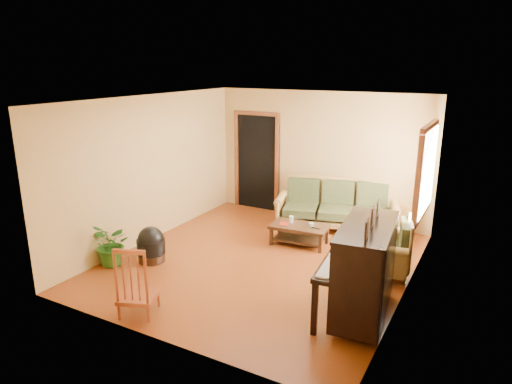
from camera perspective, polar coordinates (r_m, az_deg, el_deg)
The scene contains 16 objects.
floor at distance 7.53m, azimuth 0.73°, elevation -8.67°, with size 5.00×5.00×0.00m, color #5E260C.
doorway at distance 9.94m, azimuth 0.08°, elevation 3.69°, with size 1.08×0.16×2.05m, color black.
window at distance 7.59m, azimuth 20.51°, elevation 2.49°, with size 0.12×1.36×1.46m, color white.
sofa at distance 8.89m, azimuth 10.02°, elevation -1.66°, with size 2.25×0.94×0.96m, color olive.
coffee_table at distance 8.16m, azimuth 5.42°, elevation -5.35°, with size 1.00×0.55×0.36m, color black.
armchair at distance 7.26m, azimuth 15.64°, elevation -6.38°, with size 0.86×0.90×0.90m, color olive.
piano at distance 5.89m, azimuth 13.44°, elevation -9.75°, with size 0.83×1.41×1.25m, color black.
footstool at distance 7.65m, azimuth -12.97°, elevation -6.90°, with size 0.46×0.46×0.44m, color black.
red_chair at distance 6.08m, azimuth -14.60°, elevation -10.51°, with size 0.45×0.49×0.96m, color maroon.
leaning_frame at distance 9.05m, azimuth 18.13°, elevation -3.33°, with size 0.41×0.09×0.54m, color gold.
ceramic_crock at distance 8.85m, azimuth 18.49°, elevation -4.88°, with size 0.18×0.18×0.23m, color #3749A7.
potted_plant at distance 7.60m, azimuth -17.56°, elevation -6.27°, with size 0.64×0.56×0.72m, color #235D1A.
book at distance 8.13m, azimuth 3.00°, elevation -3.93°, with size 0.15×0.20×0.02m, color maroon.
candle at distance 8.17m, azimuth 4.43°, elevation -3.44°, with size 0.08×0.08×0.13m, color white.
glass_jar at distance 8.05m, azimuth 6.94°, elevation -4.07°, with size 0.09×0.09×0.06m, color silver.
remote at distance 7.97m, azimuth 7.48°, elevation -4.49°, with size 0.15×0.04×0.01m, color black.
Camera 1 is at (3.20, -6.05, 3.13)m, focal length 32.00 mm.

